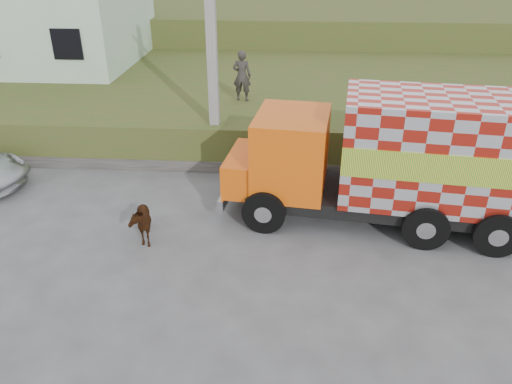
# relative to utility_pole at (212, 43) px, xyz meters

# --- Properties ---
(ground) EXTENTS (120.00, 120.00, 0.00)m
(ground) POSITION_rel_utility_pole_xyz_m (1.00, -4.60, -4.08)
(ground) COLOR #474749
(ground) RESTS_ON ground
(embankment) EXTENTS (40.00, 12.00, 1.50)m
(embankment) POSITION_rel_utility_pole_xyz_m (1.00, 5.40, -3.33)
(embankment) COLOR #34511B
(embankment) RESTS_ON ground
(embankment_far) EXTENTS (40.00, 12.00, 3.00)m
(embankment_far) POSITION_rel_utility_pole_xyz_m (1.00, 17.40, -2.58)
(embankment_far) COLOR #34511B
(embankment_far) RESTS_ON ground
(retaining_strip) EXTENTS (16.00, 0.50, 0.40)m
(retaining_strip) POSITION_rel_utility_pole_xyz_m (-1.00, -0.40, -3.88)
(retaining_strip) COLOR #595651
(retaining_strip) RESTS_ON ground
(utility_pole) EXTENTS (1.20, 0.30, 8.00)m
(utility_pole) POSITION_rel_utility_pole_xyz_m (0.00, 0.00, 0.00)
(utility_pole) COLOR gray
(utility_pole) RESTS_ON ground
(cargo_truck) EXTENTS (8.17, 3.58, 3.54)m
(cargo_truck) POSITION_rel_utility_pole_xyz_m (5.17, -3.25, -2.25)
(cargo_truck) COLOR black
(cargo_truck) RESTS_ON ground
(cow) EXTENTS (1.01, 1.42, 1.09)m
(cow) POSITION_rel_utility_pole_xyz_m (-1.30, -4.70, -3.53)
(cow) COLOR black
(cow) RESTS_ON ground
(pedestrian) EXTENTS (0.71, 0.50, 1.84)m
(pedestrian) POSITION_rel_utility_pole_xyz_m (0.66, 2.59, -1.66)
(pedestrian) COLOR #2F2C29
(pedestrian) RESTS_ON embankment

